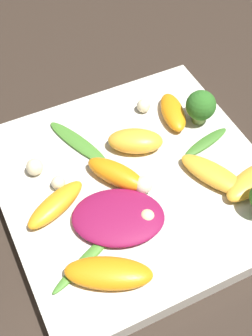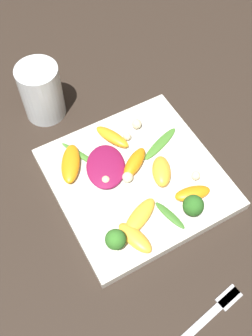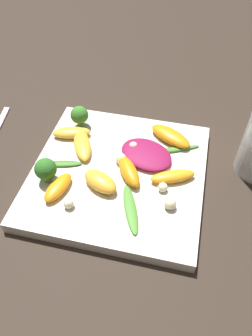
{
  "view_description": "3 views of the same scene",
  "coord_description": "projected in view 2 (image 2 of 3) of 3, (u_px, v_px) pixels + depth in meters",
  "views": [
    {
      "loc": [
        -0.25,
        0.13,
        0.4
      ],
      "look_at": [
        0.0,
        0.01,
        0.04
      ],
      "focal_mm": 50.0,
      "sensor_mm": 36.0,
      "label": 1
    },
    {
      "loc": [
        -0.18,
        -0.28,
        0.58
      ],
      "look_at": [
        -0.01,
        0.02,
        0.03
      ],
      "focal_mm": 42.0,
      "sensor_mm": 36.0,
      "label": 2
    },
    {
      "loc": [
        0.33,
        0.09,
        0.4
      ],
      "look_at": [
        -0.0,
        0.01,
        0.03
      ],
      "focal_mm": 35.0,
      "sensor_mm": 36.0,
      "label": 3
    }
  ],
  "objects": [
    {
      "name": "macadamia_nut_1",
      "position": [
        129.0,
        179.0,
        0.64
      ],
      "size": [
        0.02,
        0.02,
        0.02
      ],
      "color": "beige",
      "rests_on": "plate"
    },
    {
      "name": "orange_segment_2",
      "position": [
        140.0,
        217.0,
        0.6
      ],
      "size": [
        0.08,
        0.06,
        0.01
      ],
      "color": "#FCAD33",
      "rests_on": "plate"
    },
    {
      "name": "arugula_sprig_1",
      "position": [
        170.0,
        215.0,
        0.61
      ],
      "size": [
        0.03,
        0.06,
        0.01
      ],
      "color": "#3D7528",
      "rests_on": "plate"
    },
    {
      "name": "radicchio_leaf_0",
      "position": [
        106.0,
        166.0,
        0.65
      ],
      "size": [
        0.09,
        0.11,
        0.01
      ],
      "color": "maroon",
      "rests_on": "plate"
    },
    {
      "name": "broccoli_floret_1",
      "position": [
        193.0,
        206.0,
        0.6
      ],
      "size": [
        0.03,
        0.03,
        0.04
      ],
      "color": "#7A9E51",
      "rests_on": "plate"
    },
    {
      "name": "arugula_sprig_2",
      "position": [
        160.0,
        144.0,
        0.68
      ],
      "size": [
        0.09,
        0.05,
        0.01
      ],
      "color": "#47842D",
      "rests_on": "plate"
    },
    {
      "name": "orange_segment_6",
      "position": [
        161.0,
        171.0,
        0.64
      ],
      "size": [
        0.05,
        0.07,
        0.02
      ],
      "color": "#FCAD33",
      "rests_on": "plate"
    },
    {
      "name": "macadamia_nut_2",
      "position": [
        137.0,
        124.0,
        0.7
      ],
      "size": [
        0.02,
        0.02,
        0.02
      ],
      "color": "beige",
      "rests_on": "plate"
    },
    {
      "name": "orange_segment_3",
      "position": [
        113.0,
        136.0,
        0.68
      ],
      "size": [
        0.05,
        0.07,
        0.02
      ],
      "color": "orange",
      "rests_on": "plate"
    },
    {
      "name": "arugula_sprig_0",
      "position": [
        82.0,
        156.0,
        0.67
      ],
      "size": [
        0.05,
        0.09,
        0.01
      ],
      "color": "#47842D",
      "rests_on": "plate"
    },
    {
      "name": "macadamia_nut_3",
      "position": [
        106.0,
        180.0,
        0.64
      ],
      "size": [
        0.01,
        0.01,
        0.01
      ],
      "color": "beige",
      "rests_on": "plate"
    },
    {
      "name": "ground_plane",
      "position": [
        136.0,
        182.0,
        0.67
      ],
      "size": [
        2.4,
        2.4,
        0.0
      ],
      "primitive_type": "plane",
      "color": "#2D231C"
    },
    {
      "name": "plate",
      "position": [
        136.0,
        179.0,
        0.66
      ],
      "size": [
        0.27,
        0.27,
        0.02
      ],
      "color": "silver",
      "rests_on": "ground_plane"
    },
    {
      "name": "drinking_glass",
      "position": [
        41.0,
        92.0,
        0.7
      ],
      "size": [
        0.07,
        0.07,
        0.11
      ],
      "color": "white",
      "rests_on": "ground_plane"
    },
    {
      "name": "macadamia_nut_4",
      "position": [
        196.0,
        176.0,
        0.64
      ],
      "size": [
        0.02,
        0.02,
        0.02
      ],
      "color": "beige",
      "rests_on": "plate"
    },
    {
      "name": "fork",
      "position": [
        207.0,
        318.0,
        0.55
      ],
      "size": [
        0.16,
        0.04,
        0.01
      ],
      "color": "#B2B2B7",
      "rests_on": "ground_plane"
    },
    {
      "name": "orange_segment_5",
      "position": [
        71.0,
        164.0,
        0.65
      ],
      "size": [
        0.06,
        0.08,
        0.02
      ],
      "color": "orange",
      "rests_on": "plate"
    },
    {
      "name": "broccoli_floret_0",
      "position": [
        116.0,
        240.0,
        0.57
      ],
      "size": [
        0.03,
        0.03,
        0.04
      ],
      "color": "#7A9E51",
      "rests_on": "plate"
    },
    {
      "name": "orange_segment_1",
      "position": [
        193.0,
        193.0,
        0.62
      ],
      "size": [
        0.06,
        0.04,
        0.02
      ],
      "color": "orange",
      "rests_on": "plate"
    },
    {
      "name": "macadamia_nut_0",
      "position": [
        127.0,
        136.0,
        0.68
      ],
      "size": [
        0.01,
        0.01,
        0.01
      ],
      "color": "beige",
      "rests_on": "plate"
    },
    {
      "name": "orange_segment_0",
      "position": [
        135.0,
        238.0,
        0.58
      ],
      "size": [
        0.04,
        0.07,
        0.02
      ],
      "color": "#FCAD33",
      "rests_on": "plate"
    },
    {
      "name": "orange_segment_4",
      "position": [
        135.0,
        163.0,
        0.65
      ],
      "size": [
        0.07,
        0.06,
        0.02
      ],
      "color": "orange",
      "rests_on": "plate"
    }
  ]
}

